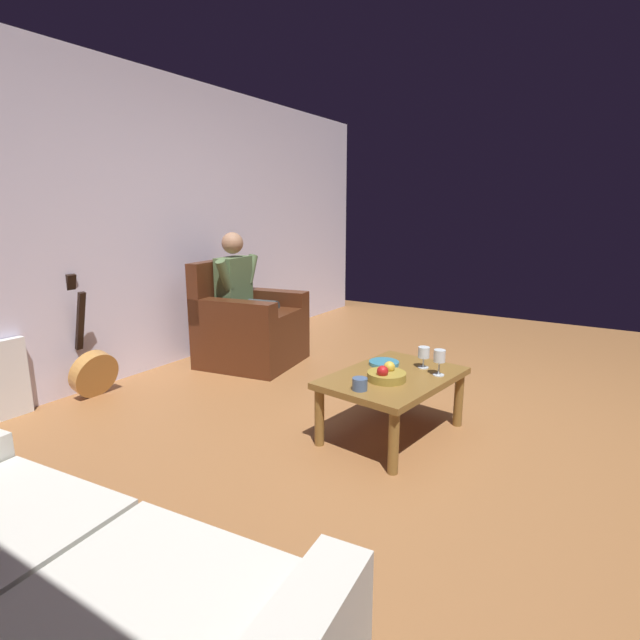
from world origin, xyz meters
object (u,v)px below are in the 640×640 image
(wine_glass_near, at_px, (424,354))
(fruit_bowl, at_px, (386,375))
(armchair, at_px, (248,328))
(wine_glass_far, at_px, (439,358))
(decorative_dish, at_px, (384,363))
(guitar, at_px, (93,369))
(candle_jar, at_px, (360,384))
(person_seated, at_px, (245,293))
(coffee_table, at_px, (393,384))

(wine_glass_near, height_order, fruit_bowl, wine_glass_near)
(wine_glass_near, bearing_deg, armchair, -103.92)
(wine_glass_near, bearing_deg, wine_glass_far, 55.58)
(decorative_dish, bearing_deg, fruit_bowl, 27.69)
(guitar, relative_size, wine_glass_near, 6.70)
(guitar, bearing_deg, wine_glass_far, 106.84)
(decorative_dish, bearing_deg, candle_jar, 9.47)
(person_seated, height_order, guitar, person_seated)
(coffee_table, relative_size, fruit_bowl, 4.19)
(armchair, height_order, guitar, armchair)
(decorative_dish, bearing_deg, person_seated, -107.96)
(wine_glass_far, height_order, candle_jar, wine_glass_far)
(person_seated, xyz_separation_m, decorative_dish, (0.54, 1.68, -0.25))
(wine_glass_near, bearing_deg, candle_jar, -15.38)
(coffee_table, bearing_deg, wine_glass_far, 120.49)
(person_seated, height_order, wine_glass_far, person_seated)
(guitar, bearing_deg, person_seated, 162.14)
(guitar, height_order, decorative_dish, guitar)
(armchair, relative_size, guitar, 1.01)
(person_seated, bearing_deg, candle_jar, 50.05)
(coffee_table, height_order, fruit_bowl, fruit_bowl)
(coffee_table, relative_size, wine_glass_near, 6.99)
(decorative_dish, bearing_deg, armchair, -108.37)
(person_seated, bearing_deg, guitar, -26.95)
(candle_jar, bearing_deg, person_seated, -120.85)
(coffee_table, xyz_separation_m, fruit_bowl, (0.11, 0.00, 0.09))
(wine_glass_near, xyz_separation_m, decorative_dish, (0.08, -0.25, -0.08))
(person_seated, distance_m, wine_glass_near, 1.99)
(guitar, bearing_deg, fruit_bowl, 102.43)
(armchair, distance_m, person_seated, 0.33)
(wine_glass_near, relative_size, fruit_bowl, 0.60)
(person_seated, height_order, fruit_bowl, person_seated)
(wine_glass_near, bearing_deg, guitar, -70.19)
(armchair, height_order, person_seated, person_seated)
(guitar, xyz_separation_m, fruit_bowl, (-0.49, 2.25, 0.22))
(wine_glass_near, relative_size, decorative_dish, 0.71)
(fruit_bowl, distance_m, candle_jar, 0.24)
(armchair, distance_m, fruit_bowl, 1.98)
(fruit_bowl, bearing_deg, candle_jar, -13.90)
(coffee_table, distance_m, guitar, 2.32)
(armchair, xyz_separation_m, guitar, (1.32, -0.45, -0.12))
(guitar, bearing_deg, decorative_dish, 110.07)
(armchair, height_order, candle_jar, armchair)
(wine_glass_far, height_order, fruit_bowl, wine_glass_far)
(coffee_table, xyz_separation_m, candle_jar, (0.35, -0.05, 0.09))
(decorative_dish, bearing_deg, guitar, -69.93)
(armchair, xyz_separation_m, person_seated, (0.00, -0.03, 0.33))
(armchair, relative_size, fruit_bowl, 4.07)
(guitar, bearing_deg, candle_jar, 96.74)
(wine_glass_far, xyz_separation_m, candle_jar, (0.49, -0.30, -0.08))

